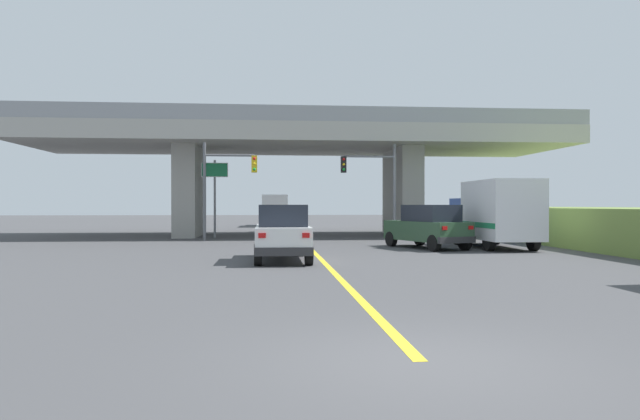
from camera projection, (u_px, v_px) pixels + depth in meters
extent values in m
plane|color=#424244|center=(298.00, 235.00, 38.84)|extent=(160.00, 160.00, 0.00)
cube|color=#A8A59E|center=(298.00, 140.00, 38.79)|extent=(34.49, 10.56, 1.10)
cube|color=#9A9891|center=(190.00, 192.00, 38.20)|extent=(1.39, 6.33, 5.74)
cube|color=#9A9891|center=(402.00, 192.00, 39.43)|extent=(1.39, 6.33, 5.74)
cube|color=gray|center=(302.00, 113.00, 33.67)|extent=(34.49, 0.20, 0.90)
cube|color=gray|center=(294.00, 135.00, 43.89)|extent=(34.49, 0.20, 0.90)
cube|color=yellow|center=(321.00, 259.00, 21.61)|extent=(0.20, 28.31, 0.01)
cube|color=silver|center=(282.00, 238.00, 21.26)|extent=(1.88, 4.75, 0.90)
cube|color=#1E232D|center=(282.00, 215.00, 20.90)|extent=(1.65, 2.61, 0.76)
cube|color=#2D2D30|center=(284.00, 252.00, 18.95)|extent=(1.92, 0.20, 0.28)
cube|color=red|center=(262.00, 236.00, 18.81)|extent=(0.24, 0.06, 0.16)
cube|color=red|center=(306.00, 235.00, 18.93)|extent=(0.24, 0.06, 0.16)
cylinder|color=black|center=(260.00, 247.00, 23.01)|extent=(0.26, 0.72, 0.72)
cylinder|color=black|center=(302.00, 247.00, 23.15)|extent=(0.26, 0.72, 0.72)
cylinder|color=black|center=(258.00, 255.00, 19.37)|extent=(0.26, 0.72, 0.72)
cylinder|color=black|center=(309.00, 255.00, 19.52)|extent=(0.26, 0.72, 0.72)
cube|color=#2D4C33|center=(426.00, 231.00, 27.29)|extent=(3.31, 4.95, 0.90)
cube|color=#1E232D|center=(431.00, 213.00, 26.98)|extent=(2.40, 2.93, 0.76)
cube|color=#2D2D30|center=(457.00, 240.00, 25.26)|extent=(1.85, 0.83, 0.28)
cube|color=red|center=(445.00, 228.00, 24.90)|extent=(0.25, 0.14, 0.16)
cube|color=red|center=(471.00, 228.00, 25.49)|extent=(0.25, 0.14, 0.16)
cylinder|color=black|center=(391.00, 239.00, 28.53)|extent=(0.49, 0.77, 0.72)
cylinder|color=black|center=(420.00, 238.00, 29.23)|extent=(0.49, 0.77, 0.72)
cylinder|color=black|center=(434.00, 243.00, 25.37)|extent=(0.49, 0.77, 0.72)
cylinder|color=black|center=(465.00, 242.00, 26.07)|extent=(0.49, 0.77, 0.72)
cube|color=navy|center=(476.00, 217.00, 29.91)|extent=(2.20, 2.00, 1.90)
cube|color=silver|center=(501.00, 210.00, 26.70)|extent=(2.31, 4.44, 2.68)
cube|color=#197F4C|center=(501.00, 225.00, 26.71)|extent=(2.33, 4.35, 0.24)
cylinder|color=black|center=(457.00, 236.00, 29.83)|extent=(0.30, 0.90, 0.90)
cylinder|color=black|center=(495.00, 235.00, 30.01)|extent=(0.30, 0.90, 0.90)
cylinder|color=black|center=(489.00, 241.00, 25.52)|extent=(0.30, 0.90, 0.90)
cylinder|color=black|center=(533.00, 241.00, 25.70)|extent=(0.30, 0.90, 0.90)
cube|color=silver|center=(280.00, 221.00, 43.63)|extent=(1.93, 4.65, 0.90)
cube|color=#1E232D|center=(280.00, 210.00, 43.28)|extent=(1.69, 2.56, 0.76)
cube|color=#2D2D30|center=(281.00, 226.00, 41.37)|extent=(1.96, 0.20, 0.28)
cube|color=red|center=(271.00, 219.00, 41.23)|extent=(0.24, 0.06, 0.16)
cube|color=red|center=(291.00, 219.00, 41.36)|extent=(0.24, 0.06, 0.16)
cylinder|color=black|center=(268.00, 226.00, 45.33)|extent=(0.26, 0.72, 0.72)
cylinder|color=black|center=(291.00, 226.00, 45.48)|extent=(0.26, 0.72, 0.72)
cylinder|color=black|center=(268.00, 228.00, 41.79)|extent=(0.26, 0.72, 0.72)
cylinder|color=black|center=(293.00, 228.00, 41.94)|extent=(0.26, 0.72, 0.72)
cylinder|color=slate|center=(394.00, 191.00, 34.75)|extent=(0.18, 0.18, 5.63)
cylinder|color=slate|center=(369.00, 157.00, 34.60)|extent=(3.05, 0.12, 0.12)
cube|color=black|center=(344.00, 164.00, 34.47)|extent=(0.32, 0.26, 0.96)
sphere|color=red|center=(344.00, 159.00, 34.32)|extent=(0.16, 0.16, 0.16)
sphere|color=gold|center=(344.00, 164.00, 34.32)|extent=(0.16, 0.16, 0.16)
sphere|color=green|center=(344.00, 169.00, 34.32)|extent=(0.16, 0.16, 0.16)
cylinder|color=#56595E|center=(204.00, 192.00, 32.97)|extent=(0.18, 0.18, 5.53)
cylinder|color=#56595E|center=(229.00, 155.00, 33.08)|extent=(2.79, 0.12, 0.12)
cube|color=gold|center=(254.00, 164.00, 33.20)|extent=(0.32, 0.26, 0.96)
sphere|color=red|center=(254.00, 159.00, 33.05)|extent=(0.16, 0.16, 0.16)
sphere|color=gold|center=(254.00, 164.00, 33.05)|extent=(0.16, 0.16, 0.16)
sphere|color=green|center=(254.00, 169.00, 33.06)|extent=(0.16, 0.16, 0.16)
cylinder|color=slate|center=(215.00, 199.00, 36.08)|extent=(0.14, 0.14, 4.77)
cube|color=#197242|center=(215.00, 170.00, 36.01)|extent=(1.55, 0.08, 0.81)
cube|color=white|center=(215.00, 170.00, 36.00)|extent=(1.63, 0.04, 0.89)
cube|color=navy|center=(274.00, 211.00, 58.71)|extent=(2.20, 2.00, 1.90)
cube|color=white|center=(275.00, 208.00, 55.07)|extent=(2.31, 5.30, 2.50)
cube|color=#197F4C|center=(275.00, 215.00, 55.08)|extent=(2.33, 5.19, 0.24)
cylinder|color=black|center=(264.00, 221.00, 58.63)|extent=(0.30, 0.90, 0.90)
cylinder|color=black|center=(284.00, 221.00, 58.80)|extent=(0.30, 0.90, 0.90)
cylinder|color=black|center=(264.00, 222.00, 53.67)|extent=(0.30, 0.90, 0.90)
cylinder|color=black|center=(286.00, 222.00, 53.85)|extent=(0.30, 0.90, 0.90)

